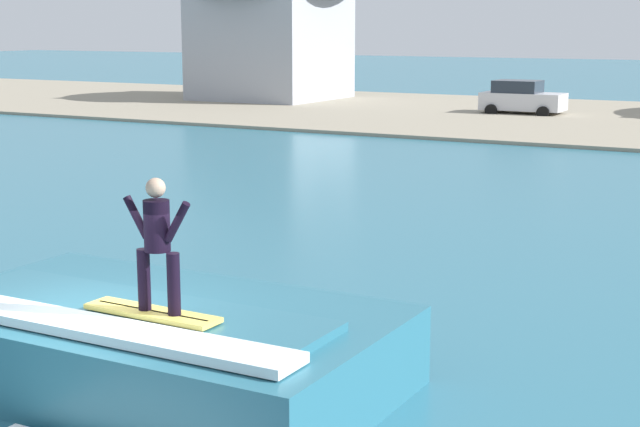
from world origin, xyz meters
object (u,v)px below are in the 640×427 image
object	(u,v)px
surfer	(157,238)
surfboard	(152,313)
car_near_shore	(522,98)
wave_crest	(153,345)
house_with_chimney	(270,20)

from	to	relation	value
surfer	surfboard	bearing A→B (deg)	177.01
car_near_shore	wave_crest	bearing A→B (deg)	-79.55
surfboard	house_with_chimney	xyz separation A→B (m)	(-24.84, 43.17, 3.76)
surfer	wave_crest	bearing A→B (deg)	135.91
wave_crest	surfboard	size ratio (longest dim) A/B	3.39
house_with_chimney	surfer	bearing A→B (deg)	-59.96
surfboard	house_with_chimney	bearing A→B (deg)	119.91
surfboard	house_with_chimney	distance (m)	49.95
wave_crest	surfboard	bearing A→B (deg)	-50.42
surfer	car_near_shore	bearing A→B (deg)	101.13
surfer	car_near_shore	size ratio (longest dim) A/B	0.39
surfboard	surfer	xyz separation A→B (m)	(0.13, -0.01, 0.95)
surfboard	house_with_chimney	size ratio (longest dim) A/B	0.19
surfboard	house_with_chimney	world-z (taller)	house_with_chimney
car_near_shore	surfboard	bearing A→B (deg)	-79.04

